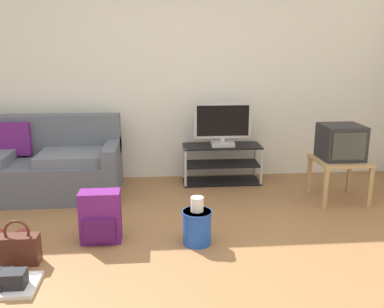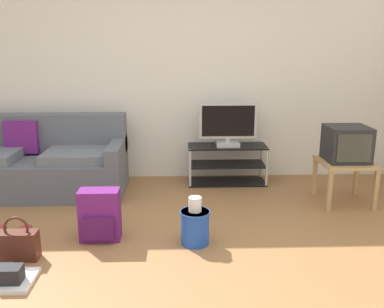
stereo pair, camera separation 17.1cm
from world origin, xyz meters
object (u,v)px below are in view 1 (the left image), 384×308
Objects in this scene: side_table at (340,166)px; floor_tray at (3,282)px; tv_stand at (222,164)px; backpack at (101,217)px; flat_tv at (223,125)px; sneakers_pair at (8,236)px; handbag at (19,248)px; crt_tv at (341,142)px; couch at (29,166)px; cleaning_bucket at (197,224)px.

side_table is 1.17× the size of floor_tray.
tv_stand is 1.90m from backpack.
flat_tv is 1.27× the size of side_table.
floor_tray is at bearing -130.35° from tv_stand.
tv_stand is 0.47m from flat_tv.
sneakers_pair is at bearing 171.67° from backpack.
crt_tv is at bearing 21.07° from handbag.
crt_tv is at bearing -7.40° from couch.
couch is 5.56× the size of handbag.
side_table reaches higher than floor_tray.
side_table reaches higher than backpack.
couch is 2.18m from flat_tv.
flat_tv reaches higher than handbag.
crt_tv is at bearing -30.32° from tv_stand.
crt_tv is (1.13, -0.66, 0.39)m from tv_stand.
floor_tray is (-2.92, -1.45, -0.58)m from crt_tv.
tv_stand is 2.68× the size of sneakers_pair.
flat_tv is 1.64× the size of cleaning_bucket.
couch is at bearing 123.05° from backpack.
sneakers_pair is (-2.00, -1.39, -0.18)m from tv_stand.
tv_stand is at bearing 44.92° from handbag.
backpack reaches higher than sneakers_pair.
cleaning_bucket is (0.78, -0.11, -0.05)m from backpack.
backpack is at bearing -4.75° from sneakers_pair.
flat_tv is 2.51m from sneakers_pair.
cleaning_bucket is at bearing -150.43° from side_table.
crt_tv is 3.16m from handbag.
crt_tv is (-0.00, 0.02, 0.25)m from side_table.
sneakers_pair is (-2.00, -1.37, -0.65)m from flat_tv.
sneakers_pair is at bearing -167.06° from side_table.
sneakers_pair is at bearing 105.72° from floor_tray.
flat_tv reaches higher than crt_tv.
couch is at bearing -173.70° from tv_stand.
tv_stand is 2.05× the size of floor_tray.
couch reaches higher than handbag.
cleaning_bucket is at bearing -105.92° from flat_tv.
crt_tv is 1.18× the size of handbag.
couch is 2.16m from cleaning_bucket.
sneakers_pair is (-0.21, 0.39, -0.08)m from handbag.
crt_tv is 0.94× the size of backpack.
cleaning_bucket reaches higher than handbag.
flat_tv is 2.57m from handbag.
sneakers_pair is 0.75m from floor_tray.
cleaning_bucket is at bearing 22.03° from floor_tray.
side_table is 3.13m from handbag.
flat_tv is at bearing 150.53° from crt_tv.
side_table is at bearing 29.57° from cleaning_bucket.
crt_tv reaches higher than side_table.
side_table is at bearing 12.94° from sneakers_pair.
handbag is (-2.91, -1.11, -0.25)m from side_table.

